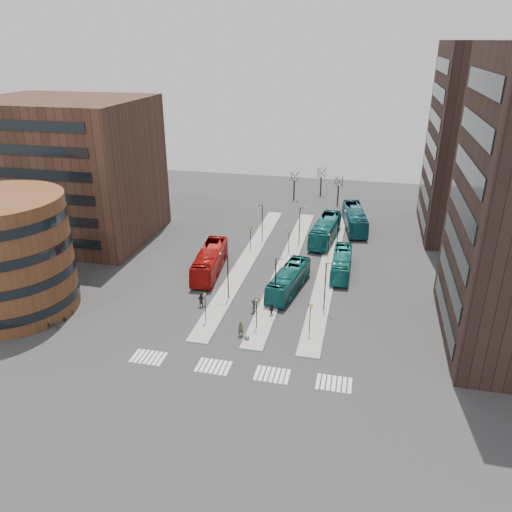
% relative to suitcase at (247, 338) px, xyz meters
% --- Properties ---
extents(ground, '(160.00, 160.00, 0.00)m').
position_rel_suitcase_xyz_m(ground, '(-1.12, -9.29, -0.28)').
color(ground, '#2A2A2C').
rests_on(ground, ground).
extents(island_left, '(2.50, 45.00, 0.15)m').
position_rel_suitcase_xyz_m(island_left, '(-5.12, 20.71, -0.21)').
color(island_left, gray).
rests_on(island_left, ground).
extents(island_mid, '(2.50, 45.00, 0.15)m').
position_rel_suitcase_xyz_m(island_mid, '(0.88, 20.71, -0.21)').
color(island_mid, gray).
rests_on(island_mid, ground).
extents(island_right, '(2.50, 45.00, 0.15)m').
position_rel_suitcase_xyz_m(island_right, '(6.88, 20.71, -0.21)').
color(island_right, gray).
rests_on(island_right, ground).
extents(suitcase, '(0.56, 0.51, 0.57)m').
position_rel_suitcase_xyz_m(suitcase, '(0.00, 0.00, 0.00)').
color(suitcase, navy).
rests_on(suitcase, ground).
extents(red_bus, '(4.13, 12.63, 3.46)m').
position_rel_suitcase_xyz_m(red_bus, '(-9.19, 15.78, 1.44)').
color(red_bus, '#A40F0C').
rests_on(red_bus, ground).
extents(teal_bus_a, '(4.40, 11.36, 3.09)m').
position_rel_suitcase_xyz_m(teal_bus_a, '(2.49, 12.60, 1.26)').
color(teal_bus_a, '#115958').
rests_on(teal_bus_a, ground).
extents(teal_bus_b, '(4.25, 12.94, 3.54)m').
position_rel_suitcase_xyz_m(teal_bus_b, '(5.32, 31.51, 1.49)').
color(teal_bus_b, '#136160').
rests_on(teal_bus_b, ground).
extents(teal_bus_c, '(2.53, 10.49, 2.92)m').
position_rel_suitcase_xyz_m(teal_bus_c, '(8.76, 19.64, 1.18)').
color(teal_bus_c, '#16716D').
rests_on(teal_bus_c, ground).
extents(teal_bus_d, '(5.05, 13.17, 3.58)m').
position_rel_suitcase_xyz_m(teal_bus_d, '(9.71, 38.19, 1.51)').
color(teal_bus_d, '#12515B').
rests_on(teal_bus_d, ground).
extents(traveller, '(0.80, 0.72, 1.83)m').
position_rel_suitcase_xyz_m(traveller, '(-0.84, 0.78, 0.63)').
color(traveller, '#454329').
rests_on(traveller, ground).
extents(commuter_a, '(1.04, 0.89, 1.86)m').
position_rel_suitcase_xyz_m(commuter_a, '(-7.24, 6.13, 0.65)').
color(commuter_a, black).
rests_on(commuter_a, ground).
extents(commuter_b, '(0.77, 1.05, 1.65)m').
position_rel_suitcase_xyz_m(commuter_b, '(1.60, 5.81, 0.54)').
color(commuter_b, black).
rests_on(commuter_b, ground).
extents(commuter_c, '(0.60, 1.05, 1.62)m').
position_rel_suitcase_xyz_m(commuter_c, '(-0.70, 6.19, 0.53)').
color(commuter_c, black).
rests_on(commuter_c, ground).
extents(bicycle_near, '(1.74, 0.74, 0.89)m').
position_rel_suitcase_xyz_m(bicycle_near, '(-22.12, -2.62, 0.16)').
color(bicycle_near, gray).
rests_on(bicycle_near, ground).
extents(bicycle_mid, '(1.55, 0.76, 0.90)m').
position_rel_suitcase_xyz_m(bicycle_mid, '(-22.12, -0.69, 0.17)').
color(bicycle_mid, gray).
rests_on(bicycle_mid, ground).
extents(bicycle_far, '(1.73, 1.20, 0.86)m').
position_rel_suitcase_xyz_m(bicycle_far, '(-22.12, 0.52, 0.15)').
color(bicycle_far, gray).
rests_on(bicycle_far, ground).
extents(crosswalk_stripes, '(22.35, 2.40, 0.01)m').
position_rel_suitcase_xyz_m(crosswalk_stripes, '(0.63, -5.29, -0.28)').
color(crosswalk_stripes, silver).
rests_on(crosswalk_stripes, ground).
extents(round_building, '(15.16, 15.16, 14.00)m').
position_rel_suitcase_xyz_m(round_building, '(-29.12, 0.71, 6.70)').
color(round_building, brown).
rests_on(round_building, ground).
extents(office_block, '(25.00, 20.12, 22.00)m').
position_rel_suitcase_xyz_m(office_block, '(-35.12, 24.69, 10.72)').
color(office_block, '#492D22').
rests_on(office_block, ground).
extents(tower_far, '(20.12, 20.00, 30.00)m').
position_rel_suitcase_xyz_m(tower_far, '(30.86, 40.71, 14.72)').
color(tower_far, '#2E1F19').
rests_on(tower_far, ground).
extents(sign_poles, '(12.45, 22.12, 3.65)m').
position_rel_suitcase_xyz_m(sign_poles, '(0.48, 13.71, 2.12)').
color(sign_poles, black).
rests_on(sign_poles, ground).
extents(lamp_posts, '(14.04, 20.24, 6.12)m').
position_rel_suitcase_xyz_m(lamp_posts, '(1.51, 18.71, 3.30)').
color(lamp_posts, black).
rests_on(lamp_posts, ground).
extents(bare_trees, '(10.97, 8.14, 5.90)m').
position_rel_suitcase_xyz_m(bare_trees, '(1.54, 53.37, 2.44)').
color(bare_trees, black).
rests_on(bare_trees, ground).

